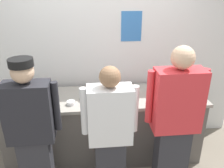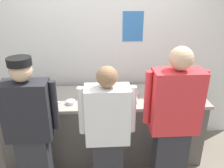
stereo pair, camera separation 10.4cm
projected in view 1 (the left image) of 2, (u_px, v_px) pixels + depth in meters
The scene contains 15 objects.
wall_back at pixel (101, 52), 3.29m from camera, with size 4.07×0.11×2.75m.
prep_counter at pixel (104, 126), 3.20m from camera, with size 2.60×0.73×0.92m.
chef_near_left at pixel (32, 131), 2.37m from camera, with size 0.60×0.24×1.65m.
chef_center at pixel (110, 134), 2.41m from camera, with size 0.58×0.24×1.57m.
chef_far_right at pixel (175, 122), 2.45m from camera, with size 0.63×0.24×1.74m.
plate_stack_front at pixel (87, 98), 2.92m from camera, with size 0.19×0.19×0.05m.
plate_stack_rear at pixel (168, 91), 3.07m from camera, with size 0.20×0.20×0.07m.
mixing_bowl_steel at pixel (23, 94), 2.94m from camera, with size 0.31×0.31×0.12m, color #B7BABF.
sheet_tray at pixel (119, 95), 3.02m from camera, with size 0.47×0.32×0.02m, color #B7BABF.
squeeze_bottle_primary at pixel (159, 91), 2.97m from camera, with size 0.06×0.06×0.18m.
squeeze_bottle_secondary at pixel (192, 94), 2.87m from camera, with size 0.06×0.06×0.20m.
ramekin_red_sauce at pixel (154, 90), 3.14m from camera, with size 0.10×0.10×0.04m.
ramekin_orange_sauce at pixel (178, 89), 3.18m from camera, with size 0.08×0.08×0.04m.
ramekin_green_sauce at pixel (71, 103), 2.80m from camera, with size 0.10×0.10×0.05m.
chefs_knife at pixel (46, 104), 2.82m from camera, with size 0.28×0.03×0.02m.
Camera 1 is at (-0.17, -2.32, 2.26)m, focal length 37.41 mm.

